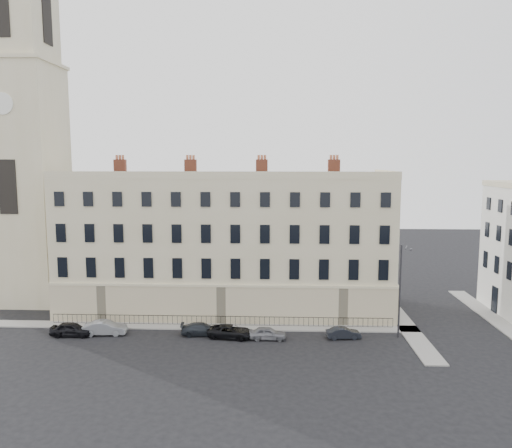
{
  "coord_description": "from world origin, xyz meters",
  "views": [
    {
      "loc": [
        -0.35,
        -43.89,
        16.92
      ],
      "look_at": [
        -2.57,
        10.0,
        10.0
      ],
      "focal_mm": 35.0,
      "sensor_mm": 36.0,
      "label": 1
    }
  ],
  "objects_px": {
    "car_f": "(343,333)",
    "car_d": "(230,332)",
    "streetlamp": "(401,287)",
    "car_b": "(105,328)",
    "car_a": "(72,329)",
    "car_e": "(268,333)",
    "car_c": "(202,329)"
  },
  "relations": [
    {
      "from": "car_f",
      "to": "car_d",
      "type": "bearing_deg",
      "value": 84.45
    },
    {
      "from": "car_f",
      "to": "streetlamp",
      "type": "distance_m",
      "value": 6.99
    },
    {
      "from": "car_b",
      "to": "car_d",
      "type": "distance_m",
      "value": 12.31
    },
    {
      "from": "car_b",
      "to": "car_f",
      "type": "relative_size",
      "value": 1.27
    },
    {
      "from": "car_d",
      "to": "car_f",
      "type": "relative_size",
      "value": 1.34
    },
    {
      "from": "car_a",
      "to": "streetlamp",
      "type": "height_order",
      "value": "streetlamp"
    },
    {
      "from": "streetlamp",
      "to": "car_d",
      "type": "bearing_deg",
      "value": -159.42
    },
    {
      "from": "car_b",
      "to": "car_e",
      "type": "distance_m",
      "value": 15.9
    },
    {
      "from": "car_b",
      "to": "car_f",
      "type": "distance_m",
      "value": 23.11
    },
    {
      "from": "car_b",
      "to": "car_f",
      "type": "bearing_deg",
      "value": -95.06
    },
    {
      "from": "car_a",
      "to": "car_c",
      "type": "height_order",
      "value": "car_a"
    },
    {
      "from": "car_a",
      "to": "car_d",
      "type": "xyz_separation_m",
      "value": [
        15.43,
        0.15,
        -0.07
      ]
    },
    {
      "from": "car_c",
      "to": "car_d",
      "type": "distance_m",
      "value": 2.93
    },
    {
      "from": "car_c",
      "to": "car_e",
      "type": "relative_size",
      "value": 1.15
    },
    {
      "from": "car_e",
      "to": "car_c",
      "type": "bearing_deg",
      "value": 82.37
    },
    {
      "from": "car_a",
      "to": "streetlamp",
      "type": "distance_m",
      "value": 31.91
    },
    {
      "from": "car_c",
      "to": "car_f",
      "type": "distance_m",
      "value": 13.67
    },
    {
      "from": "car_c",
      "to": "car_f",
      "type": "height_order",
      "value": "car_c"
    },
    {
      "from": "car_a",
      "to": "car_c",
      "type": "xyz_separation_m",
      "value": [
        12.57,
        0.79,
        -0.09
      ]
    },
    {
      "from": "car_d",
      "to": "car_c",
      "type": "bearing_deg",
      "value": 85.64
    },
    {
      "from": "car_e",
      "to": "car_f",
      "type": "relative_size",
      "value": 1.08
    },
    {
      "from": "car_b",
      "to": "streetlamp",
      "type": "xyz_separation_m",
      "value": [
        28.48,
        0.38,
        4.3
      ]
    },
    {
      "from": "car_f",
      "to": "streetlamp",
      "type": "bearing_deg",
      "value": -91.23
    },
    {
      "from": "car_e",
      "to": "car_f",
      "type": "height_order",
      "value": "car_e"
    },
    {
      "from": "car_d",
      "to": "streetlamp",
      "type": "height_order",
      "value": "streetlamp"
    },
    {
      "from": "car_d",
      "to": "car_b",
      "type": "bearing_deg",
      "value": 96.6
    },
    {
      "from": "car_e",
      "to": "car_f",
      "type": "distance_m",
      "value": 7.25
    },
    {
      "from": "car_b",
      "to": "car_e",
      "type": "bearing_deg",
      "value": -97.12
    },
    {
      "from": "car_a",
      "to": "car_d",
      "type": "bearing_deg",
      "value": -90.58
    },
    {
      "from": "car_b",
      "to": "streetlamp",
      "type": "distance_m",
      "value": 28.8
    },
    {
      "from": "car_b",
      "to": "car_c",
      "type": "xyz_separation_m",
      "value": [
        9.45,
        0.29,
        -0.1
      ]
    },
    {
      "from": "car_b",
      "to": "streetlamp",
      "type": "height_order",
      "value": "streetlamp"
    }
  ]
}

